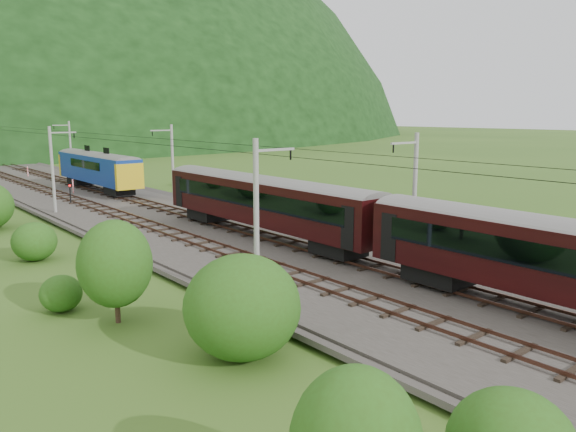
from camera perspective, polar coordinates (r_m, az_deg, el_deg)
ground at (r=32.76m, az=5.68°, el=-6.48°), size 600.00×600.00×0.00m
railbed at (r=40.14m, az=-4.48°, el=-3.07°), size 14.00×220.00×0.30m
track_left at (r=38.81m, az=-7.39°, el=-3.26°), size 2.40×220.00×0.27m
track_right at (r=41.47m, az=-1.77°, el=-2.29°), size 2.40×220.00×0.27m
catenary_left at (r=56.63m, az=-22.75°, el=4.56°), size 2.54×192.28×8.00m
catenary_right at (r=61.26m, az=-11.71°, el=5.54°), size 2.54×192.28×8.00m
overhead_wires at (r=39.11m, az=-4.63°, el=6.88°), size 4.83×198.00×0.03m
hazard_post_near at (r=69.59m, az=-21.00°, el=2.83°), size 0.17×0.17×1.63m
hazard_post_far at (r=91.19m, az=-24.93°, el=4.14°), size 0.15×0.15×1.45m
signal at (r=61.56m, az=-21.26°, el=2.23°), size 0.22×0.22×2.00m
vegetation_left at (r=33.94m, az=-23.41°, el=-2.65°), size 12.63×144.82×6.79m
vegetation_right at (r=41.53m, az=15.97°, el=-1.62°), size 7.06×100.93×2.74m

